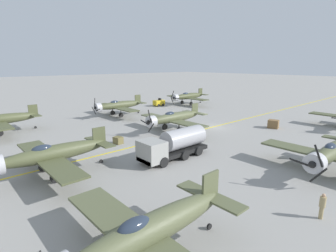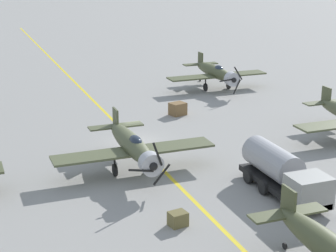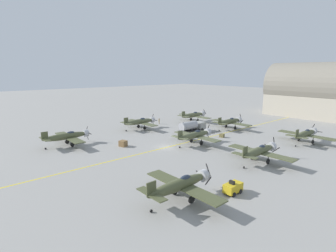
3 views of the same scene
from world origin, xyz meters
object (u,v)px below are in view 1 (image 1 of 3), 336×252
object	(u,v)px
supply_crate_mid_lane	(273,124)
tow_tractor	(159,103)
airplane_far_center	(52,154)
airplane_mid_right	(118,105)
ground_crew_walking	(322,205)
airplane_mid_left	(332,152)
fuel_tanker	(174,144)
airplane_far_left	(148,231)
supply_crate_by_tanker	(118,140)
airplane_mid_center	(173,118)
airplane_near_right	(188,96)

from	to	relation	value
supply_crate_mid_lane	tow_tractor	bearing A→B (deg)	-1.43
airplane_far_center	airplane_mid_right	distance (m)	26.91
airplane_mid_right	tow_tractor	xyz separation A→B (m)	(4.08, -13.34, -1.22)
airplane_mid_right	ground_crew_walking	world-z (taller)	airplane_mid_right
airplane_mid_left	fuel_tanker	xyz separation A→B (m)	(12.18, 7.67, -0.50)
airplane_mid_right	airplane_mid_left	size ratio (longest dim) A/B	1.00
airplane_far_left	supply_crate_by_tanker	bearing A→B (deg)	-44.05
airplane_mid_center	ground_crew_walking	world-z (taller)	airplane_mid_center
airplane_near_right	airplane_mid_center	size ratio (longest dim) A/B	1.00
airplane_far_left	airplane_mid_right	bearing A→B (deg)	-45.92
airplane_far_left	airplane_mid_center	world-z (taller)	airplane_mid_center
airplane_far_center	tow_tractor	distance (m)	39.66
airplane_near_right	tow_tractor	world-z (taller)	airplane_near_right
airplane_far_left	supply_crate_mid_lane	world-z (taller)	airplane_far_left
airplane_far_left	supply_crate_by_tanker	distance (m)	20.84
ground_crew_walking	supply_crate_mid_lane	world-z (taller)	ground_crew_walking
airplane_mid_center	supply_crate_mid_lane	xyz separation A→B (m)	(-8.68, -12.74, -1.39)
airplane_far_left	airplane_mid_center	bearing A→B (deg)	-62.27
airplane_mid_left	airplane_mid_center	world-z (taller)	airplane_mid_center
airplane_mid_left	airplane_far_center	bearing A→B (deg)	53.10
airplane_mid_center	airplane_far_center	bearing A→B (deg)	116.15
airplane_far_center	airplane_mid_right	size ratio (longest dim) A/B	1.00
airplane_mid_right	airplane_far_left	bearing A→B (deg)	138.47
airplane_near_right	ground_crew_walking	size ratio (longest dim) A/B	6.93
airplane_near_right	ground_crew_walking	xyz separation A→B (m)	(-38.49, 27.75, -1.07)
airplane_mid_right	supply_crate_by_tanker	distance (m)	17.80
airplane_far_center	supply_crate_mid_lane	xyz separation A→B (m)	(-4.35, -31.11, -1.39)
airplane_far_center	airplane_near_right	distance (m)	43.24
fuel_tanker	airplane_near_right	bearing A→B (deg)	-48.25
airplane_mid_left	airplane_far_left	distance (m)	19.04
airplane_far_center	airplane_mid_right	xyz separation A→B (m)	(19.57, -18.47, 0.00)
airplane_near_right	tow_tractor	bearing A→B (deg)	58.57
airplane_far_left	tow_tractor	xyz separation A→B (m)	(37.64, -32.18, -1.22)
airplane_mid_left	airplane_far_left	world-z (taller)	airplane_mid_left
airplane_mid_center	supply_crate_mid_lane	world-z (taller)	airplane_mid_center
airplane_near_right	supply_crate_by_tanker	size ratio (longest dim) A/B	11.56
airplane_far_center	airplane_mid_left	distance (m)	24.47
airplane_mid_right	supply_crate_mid_lane	xyz separation A→B (m)	(-23.92, -12.64, -1.39)
fuel_tanker	supply_crate_mid_lane	world-z (taller)	fuel_tanker
airplane_mid_right	airplane_far_left	xyz separation A→B (m)	(-33.56, 18.84, 0.00)
airplane_far_center	supply_crate_by_tanker	xyz separation A→B (m)	(4.45, -9.21, -1.58)
airplane_mid_left	supply_crate_mid_lane	xyz separation A→B (m)	(11.58, -12.54, -1.39)
airplane_mid_center	tow_tractor	distance (m)	23.56
airplane_mid_right	airplane_mid_center	bearing A→B (deg)	167.42
fuel_tanker	tow_tractor	bearing A→B (deg)	-37.34
airplane_far_center	airplane_mid_right	world-z (taller)	airplane_mid_right
airplane_mid_center	supply_crate_by_tanker	distance (m)	9.31
ground_crew_walking	airplane_far_center	bearing A→B (deg)	29.85
ground_crew_walking	airplane_mid_right	bearing A→B (deg)	-12.22
airplane_far_center	tow_tractor	bearing A→B (deg)	-37.62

